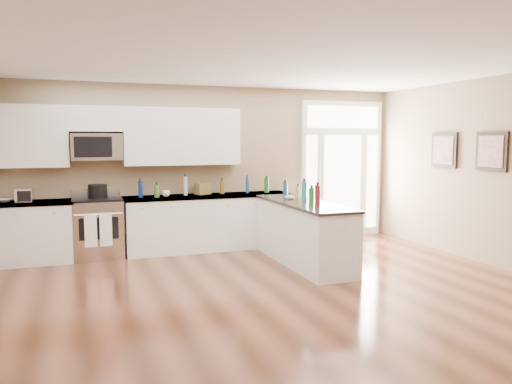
% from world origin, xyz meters
% --- Properties ---
extents(ground, '(8.00, 8.00, 0.00)m').
position_xyz_m(ground, '(0.00, 0.00, 0.00)').
color(ground, '#452413').
extents(room_shell, '(8.00, 8.00, 8.00)m').
position_xyz_m(room_shell, '(0.00, 0.00, 1.71)').
color(room_shell, '#937C5D').
rests_on(room_shell, ground).
extents(back_cabinet_left, '(1.10, 0.66, 0.94)m').
position_xyz_m(back_cabinet_left, '(-2.87, 3.69, 0.44)').
color(back_cabinet_left, white).
rests_on(back_cabinet_left, ground).
extents(back_cabinet_right, '(2.85, 0.66, 0.94)m').
position_xyz_m(back_cabinet_right, '(-0.16, 3.69, 0.44)').
color(back_cabinet_right, white).
rests_on(back_cabinet_right, ground).
extents(peninsula_cabinet, '(0.69, 2.32, 0.94)m').
position_xyz_m(peninsula_cabinet, '(0.93, 2.24, 0.43)').
color(peninsula_cabinet, white).
rests_on(peninsula_cabinet, ground).
extents(upper_cabinet_left, '(1.04, 0.33, 0.95)m').
position_xyz_m(upper_cabinet_left, '(-2.88, 3.83, 1.93)').
color(upper_cabinet_left, white).
rests_on(upper_cabinet_left, room_shell).
extents(upper_cabinet_right, '(1.94, 0.33, 0.95)m').
position_xyz_m(upper_cabinet_right, '(-0.57, 3.83, 1.93)').
color(upper_cabinet_right, white).
rests_on(upper_cabinet_right, room_shell).
extents(upper_cabinet_short, '(0.82, 0.33, 0.40)m').
position_xyz_m(upper_cabinet_short, '(-1.95, 3.83, 2.20)').
color(upper_cabinet_short, white).
rests_on(upper_cabinet_short, room_shell).
extents(microwave, '(0.78, 0.41, 0.42)m').
position_xyz_m(microwave, '(-1.95, 3.80, 1.76)').
color(microwave, silver).
rests_on(microwave, room_shell).
extents(entry_door, '(1.70, 0.10, 2.60)m').
position_xyz_m(entry_door, '(2.55, 3.95, 1.30)').
color(entry_door, white).
rests_on(entry_door, ground).
extents(wall_art_near, '(0.05, 0.58, 0.58)m').
position_xyz_m(wall_art_near, '(3.47, 2.20, 1.70)').
color(wall_art_near, black).
rests_on(wall_art_near, room_shell).
extents(wall_art_far, '(0.05, 0.58, 0.58)m').
position_xyz_m(wall_art_far, '(3.47, 1.20, 1.70)').
color(wall_art_far, black).
rests_on(wall_art_far, room_shell).
extents(kitchen_range, '(0.76, 0.68, 1.08)m').
position_xyz_m(kitchen_range, '(-1.98, 3.69, 0.48)').
color(kitchen_range, silver).
rests_on(kitchen_range, ground).
extents(stockpot, '(0.33, 0.33, 0.23)m').
position_xyz_m(stockpot, '(-1.96, 3.77, 1.06)').
color(stockpot, black).
rests_on(stockpot, kitchen_range).
extents(toaster_oven, '(0.26, 0.22, 0.21)m').
position_xyz_m(toaster_oven, '(-3.01, 3.64, 1.04)').
color(toaster_oven, silver).
rests_on(toaster_oven, back_cabinet_left).
extents(cardboard_box, '(0.29, 0.25, 0.20)m').
position_xyz_m(cardboard_box, '(-0.24, 3.80, 1.04)').
color(cardboard_box, brown).
rests_on(cardboard_box, back_cabinet_right).
extents(bowl_left, '(0.19, 0.19, 0.05)m').
position_xyz_m(bowl_left, '(-3.29, 3.78, 0.96)').
color(bowl_left, white).
rests_on(bowl_left, back_cabinet_left).
extents(bowl_peninsula, '(0.20, 0.20, 0.05)m').
position_xyz_m(bowl_peninsula, '(0.86, 2.61, 0.96)').
color(bowl_peninsula, white).
rests_on(bowl_peninsula, peninsula_cabinet).
extents(cup_counter, '(0.16, 0.16, 0.10)m').
position_xyz_m(cup_counter, '(-0.89, 3.66, 0.99)').
color(cup_counter, white).
rests_on(cup_counter, back_cabinet_right).
extents(counter_bottles, '(2.41, 2.15, 0.32)m').
position_xyz_m(counter_bottles, '(0.32, 3.05, 1.07)').
color(counter_bottles, '#19591E').
rests_on(counter_bottles, back_cabinet_right).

